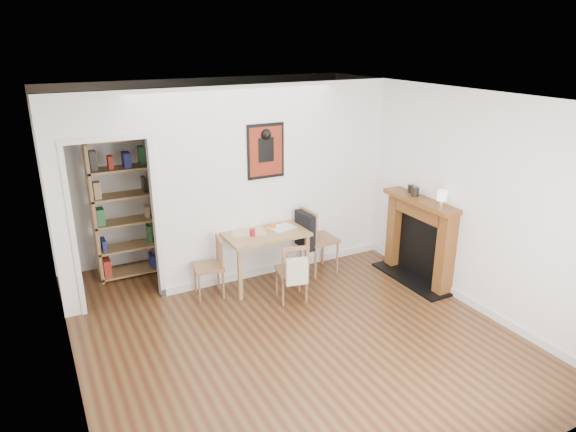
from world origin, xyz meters
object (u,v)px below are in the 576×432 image
dining_table (265,238)px  notebook (282,228)px  chair_front (292,271)px  chair_right (318,239)px  fireplace (420,237)px  mantel_lamp (442,196)px  ceramic_jar_a (415,192)px  ceramic_jar_b (411,189)px  red_glass (252,232)px  orange_fruit (273,226)px  chair_left (208,268)px  bookshelf (123,209)px

dining_table → notebook: (0.27, 0.02, 0.10)m
chair_front → notebook: chair_front is taller
chair_right → notebook: size_ratio=2.96×
chair_front → fireplace: fireplace is taller
notebook → mantel_lamp: (1.61, -1.22, 0.54)m
ceramic_jar_a → notebook: bearing=154.9°
notebook → ceramic_jar_a: ceramic_jar_a is taller
chair_right → fireplace: size_ratio=0.76×
fireplace → ceramic_jar_b: 0.66m
red_glass → mantel_lamp: size_ratio=0.46×
chair_front → orange_fruit: orange_fruit is taller
chair_front → orange_fruit: 0.75m
notebook → ceramic_jar_b: ceramic_jar_b is taller
fireplace → chair_left: bearing=162.5°
bookshelf → mantel_lamp: size_ratio=9.61×
bookshelf → chair_right: bearing=-25.8°
mantel_lamp → chair_front: bearing=160.7°
chair_front → ceramic_jar_a: (1.76, -0.15, 0.82)m
fireplace → notebook: (-1.63, 0.87, 0.13)m
orange_fruit → ceramic_jar_a: ceramic_jar_a is taller
dining_table → chair_right: 0.82m
bookshelf → mantel_lamp: bearing=-33.9°
dining_table → fireplace: size_ratio=0.86×
fireplace → notebook: size_ratio=3.91×
dining_table → red_glass: 0.24m
chair_left → notebook: size_ratio=2.45×
bookshelf → chair_front: bearing=-45.5°
ceramic_jar_a → chair_front: bearing=175.2°
chair_front → fireplace: 1.84m
chair_front → orange_fruit: bearing=85.1°
orange_fruit → ceramic_jar_a: 1.94m
bookshelf → red_glass: size_ratio=20.91×
chair_right → ceramic_jar_a: bearing=-33.6°
mantel_lamp → ceramic_jar_b: bearing=85.7°
chair_left → fireplace: fireplace is taller
chair_right → fireplace: fireplace is taller
notebook → chair_right: bearing=-4.8°
chair_front → ceramic_jar_b: 2.00m
chair_left → bookshelf: size_ratio=0.40×
bookshelf → ceramic_jar_b: (3.49, -1.69, 0.25)m
red_glass → ceramic_jar_b: ceramic_jar_b is taller
dining_table → ceramic_jar_b: ceramic_jar_b is taller
dining_table → chair_front: bearing=-80.7°
fireplace → ceramic_jar_a: size_ratio=10.39×
red_glass → ceramic_jar_a: 2.21m
chair_right → red_glass: bearing=-178.9°
dining_table → ceramic_jar_a: size_ratio=8.96×
ceramic_jar_a → orange_fruit: bearing=155.1°
ceramic_jar_b → bookshelf: bearing=154.2°
fireplace → ceramic_jar_a: 0.62m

